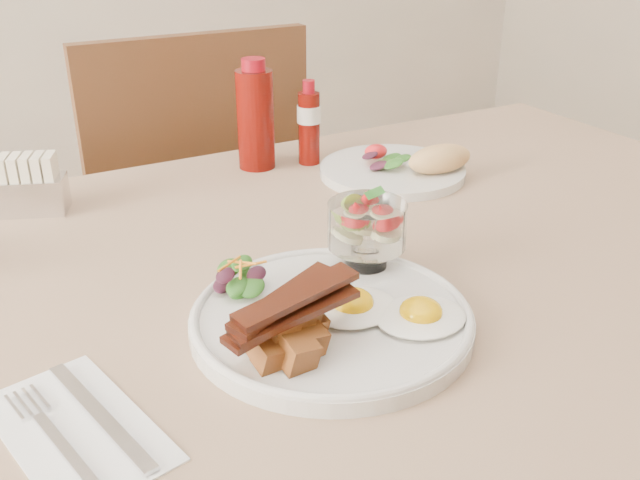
% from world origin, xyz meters
% --- Properties ---
extents(table, '(1.33, 0.88, 0.75)m').
position_xyz_m(table, '(0.00, 0.00, 0.66)').
color(table, '#4E2B18').
rests_on(table, ground).
extents(chair_far, '(0.42, 0.42, 0.93)m').
position_xyz_m(chair_far, '(0.00, 0.66, 0.52)').
color(chair_far, '#4E2B18').
rests_on(chair_far, ground).
extents(main_plate, '(0.28, 0.28, 0.02)m').
position_xyz_m(main_plate, '(-0.11, -0.12, 0.76)').
color(main_plate, silver).
rests_on(main_plate, table).
extents(fried_eggs, '(0.15, 0.14, 0.03)m').
position_xyz_m(fried_eggs, '(-0.06, -0.15, 0.77)').
color(fried_eggs, white).
rests_on(fried_eggs, main_plate).
extents(bacon_potato_pile, '(0.14, 0.09, 0.06)m').
position_xyz_m(bacon_potato_pile, '(-0.17, -0.16, 0.80)').
color(bacon_potato_pile, brown).
rests_on(bacon_potato_pile, main_plate).
extents(side_salad, '(0.06, 0.06, 0.03)m').
position_xyz_m(side_salad, '(-0.17, -0.03, 0.78)').
color(side_salad, '#174B14').
rests_on(side_salad, main_plate).
extents(fruit_cup, '(0.09, 0.09, 0.09)m').
position_xyz_m(fruit_cup, '(-0.02, -0.05, 0.82)').
color(fruit_cup, white).
rests_on(fruit_cup, main_plate).
extents(second_plate, '(0.22, 0.22, 0.06)m').
position_xyz_m(second_plate, '(0.20, 0.20, 0.77)').
color(second_plate, silver).
rests_on(second_plate, table).
extents(ketchup_bottle, '(0.07, 0.07, 0.17)m').
position_xyz_m(ketchup_bottle, '(0.02, 0.35, 0.83)').
color(ketchup_bottle, '#540904').
rests_on(ketchup_bottle, table).
extents(hot_sauce_bottle, '(0.04, 0.04, 0.13)m').
position_xyz_m(hot_sauce_bottle, '(0.10, 0.32, 0.82)').
color(hot_sauce_bottle, '#540904').
rests_on(hot_sauce_bottle, table).
extents(sugar_caddy, '(0.10, 0.08, 0.08)m').
position_xyz_m(sugar_caddy, '(-0.32, 0.33, 0.79)').
color(sugar_caddy, silver).
rests_on(sugar_caddy, table).
extents(napkin_cutlery, '(0.14, 0.20, 0.01)m').
position_xyz_m(napkin_cutlery, '(-0.36, -0.15, 0.75)').
color(napkin_cutlery, white).
rests_on(napkin_cutlery, table).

